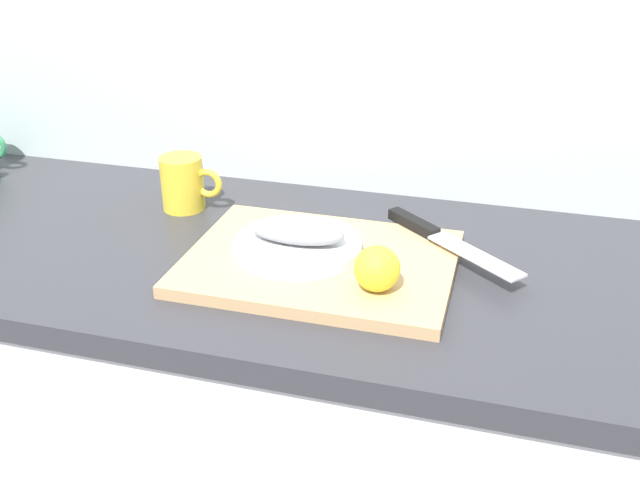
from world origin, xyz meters
The scene contains 8 objects.
back_wall centered at (0.00, 0.33, 1.25)m, with size 3.20×0.05×2.50m, color silver.
kitchen_counter centered at (0.00, 0.00, 0.45)m, with size 2.00×0.60×0.90m.
cutting_board centered at (0.25, -0.03, 0.91)m, with size 0.42×0.32×0.02m, color tan.
white_plate centered at (0.21, -0.02, 0.93)m, with size 0.21×0.21×0.01m, color white.
fish_fillet centered at (0.21, -0.02, 0.95)m, with size 0.16×0.07×0.04m, color gray.
chef_knife centered at (0.41, 0.08, 0.93)m, with size 0.24×0.21×0.02m.
lemon_0 centered at (0.35, -0.11, 0.95)m, with size 0.07×0.07×0.07m, color yellow.
coffee_mug_1 centered at (-0.06, 0.13, 0.95)m, with size 0.12×0.08×0.10m.
Camera 1 is at (0.52, -1.00, 1.44)m, focal length 40.28 mm.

